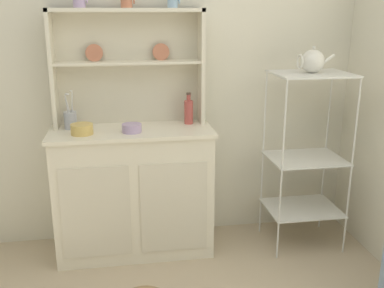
{
  "coord_description": "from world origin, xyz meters",
  "views": [
    {
      "loc": [
        -0.02,
        -1.41,
        1.57
      ],
      "look_at": [
        0.39,
        1.12,
        0.81
      ],
      "focal_mm": 41.87,
      "sensor_mm": 36.0,
      "label": 1
    }
  ],
  "objects_px": {
    "hutch_cabinet": "(134,189)",
    "cup_lilac_0": "(79,0)",
    "bakers_rack": "(306,146)",
    "bowl_mixing_large": "(82,129)",
    "hutch_shelf_unit": "(128,58)",
    "utensil_jar": "(70,119)",
    "jam_bottle": "(189,111)",
    "porcelain_teapot": "(313,61)"
  },
  "relations": [
    {
      "from": "bakers_rack",
      "to": "jam_bottle",
      "type": "relative_size",
      "value": 5.74
    },
    {
      "from": "hutch_shelf_unit",
      "to": "cup_lilac_0",
      "type": "height_order",
      "value": "cup_lilac_0"
    },
    {
      "from": "cup_lilac_0",
      "to": "porcelain_teapot",
      "type": "bearing_deg",
      "value": -8.35
    },
    {
      "from": "hutch_cabinet",
      "to": "jam_bottle",
      "type": "relative_size",
      "value": 4.96
    },
    {
      "from": "cup_lilac_0",
      "to": "bowl_mixing_large",
      "type": "height_order",
      "value": "cup_lilac_0"
    },
    {
      "from": "jam_bottle",
      "to": "porcelain_teapot",
      "type": "height_order",
      "value": "porcelain_teapot"
    },
    {
      "from": "hutch_cabinet",
      "to": "porcelain_teapot",
      "type": "bearing_deg",
      "value": -4.33
    },
    {
      "from": "bowl_mixing_large",
      "to": "utensil_jar",
      "type": "xyz_separation_m",
      "value": [
        -0.08,
        0.15,
        0.03
      ]
    },
    {
      "from": "cup_lilac_0",
      "to": "jam_bottle",
      "type": "relative_size",
      "value": 0.45
    },
    {
      "from": "bowl_mixing_large",
      "to": "utensil_jar",
      "type": "bearing_deg",
      "value": 118.03
    },
    {
      "from": "utensil_jar",
      "to": "porcelain_teapot",
      "type": "bearing_deg",
      "value": -6.14
    },
    {
      "from": "jam_bottle",
      "to": "utensil_jar",
      "type": "bearing_deg",
      "value": -179.34
    },
    {
      "from": "cup_lilac_0",
      "to": "jam_bottle",
      "type": "xyz_separation_m",
      "value": [
        0.66,
        -0.04,
        -0.7
      ]
    },
    {
      "from": "hutch_cabinet",
      "to": "cup_lilac_0",
      "type": "relative_size",
      "value": 11.01
    },
    {
      "from": "bakers_rack",
      "to": "cup_lilac_0",
      "type": "xyz_separation_m",
      "value": [
        -1.43,
        0.21,
        0.93
      ]
    },
    {
      "from": "bowl_mixing_large",
      "to": "jam_bottle",
      "type": "height_order",
      "value": "jam_bottle"
    },
    {
      "from": "bakers_rack",
      "to": "utensil_jar",
      "type": "relative_size",
      "value": 4.91
    },
    {
      "from": "hutch_shelf_unit",
      "to": "cup_lilac_0",
      "type": "distance_m",
      "value": 0.46
    },
    {
      "from": "hutch_shelf_unit",
      "to": "jam_bottle",
      "type": "xyz_separation_m",
      "value": [
        0.38,
        -0.08,
        -0.34
      ]
    },
    {
      "from": "bowl_mixing_large",
      "to": "porcelain_teapot",
      "type": "distance_m",
      "value": 1.5
    },
    {
      "from": "hutch_cabinet",
      "to": "cup_lilac_0",
      "type": "distance_m",
      "value": 1.24
    },
    {
      "from": "cup_lilac_0",
      "to": "utensil_jar",
      "type": "relative_size",
      "value": 0.39
    },
    {
      "from": "hutch_shelf_unit",
      "to": "utensil_jar",
      "type": "height_order",
      "value": "hutch_shelf_unit"
    },
    {
      "from": "bowl_mixing_large",
      "to": "porcelain_teapot",
      "type": "bearing_deg",
      "value": -0.54
    },
    {
      "from": "hutch_cabinet",
      "to": "cup_lilac_0",
      "type": "height_order",
      "value": "cup_lilac_0"
    },
    {
      "from": "bakers_rack",
      "to": "bowl_mixing_large",
      "type": "bearing_deg",
      "value": 179.46
    },
    {
      "from": "bakers_rack",
      "to": "cup_lilac_0",
      "type": "bearing_deg",
      "value": 171.66
    },
    {
      "from": "hutch_shelf_unit",
      "to": "jam_bottle",
      "type": "relative_size",
      "value": 4.63
    },
    {
      "from": "hutch_cabinet",
      "to": "bakers_rack",
      "type": "distance_m",
      "value": 1.18
    },
    {
      "from": "cup_lilac_0",
      "to": "bowl_mixing_large",
      "type": "distance_m",
      "value": 0.78
    },
    {
      "from": "hutch_cabinet",
      "to": "porcelain_teapot",
      "type": "height_order",
      "value": "porcelain_teapot"
    },
    {
      "from": "cup_lilac_0",
      "to": "bowl_mixing_large",
      "type": "bearing_deg",
      "value": -96.68
    },
    {
      "from": "bowl_mixing_large",
      "to": "hutch_shelf_unit",
      "type": "bearing_deg",
      "value": 38.26
    },
    {
      "from": "bowl_mixing_large",
      "to": "jam_bottle",
      "type": "relative_size",
      "value": 0.65
    },
    {
      "from": "cup_lilac_0",
      "to": "utensil_jar",
      "type": "bearing_deg",
      "value": -156.54
    },
    {
      "from": "hutch_shelf_unit",
      "to": "bakers_rack",
      "type": "xyz_separation_m",
      "value": [
        1.15,
        -0.25,
        -0.57
      ]
    },
    {
      "from": "utensil_jar",
      "to": "bakers_rack",
      "type": "bearing_deg",
      "value": -6.13
    },
    {
      "from": "bowl_mixing_large",
      "to": "bakers_rack",
      "type": "bearing_deg",
      "value": -0.54
    },
    {
      "from": "porcelain_teapot",
      "to": "hutch_cabinet",
      "type": "bearing_deg",
      "value": 175.67
    },
    {
      "from": "bakers_rack",
      "to": "utensil_jar",
      "type": "xyz_separation_m",
      "value": [
        -1.53,
        0.16,
        0.2
      ]
    },
    {
      "from": "jam_bottle",
      "to": "bowl_mixing_large",
      "type": "bearing_deg",
      "value": -166.84
    },
    {
      "from": "utensil_jar",
      "to": "bowl_mixing_large",
      "type": "bearing_deg",
      "value": -61.97
    }
  ]
}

